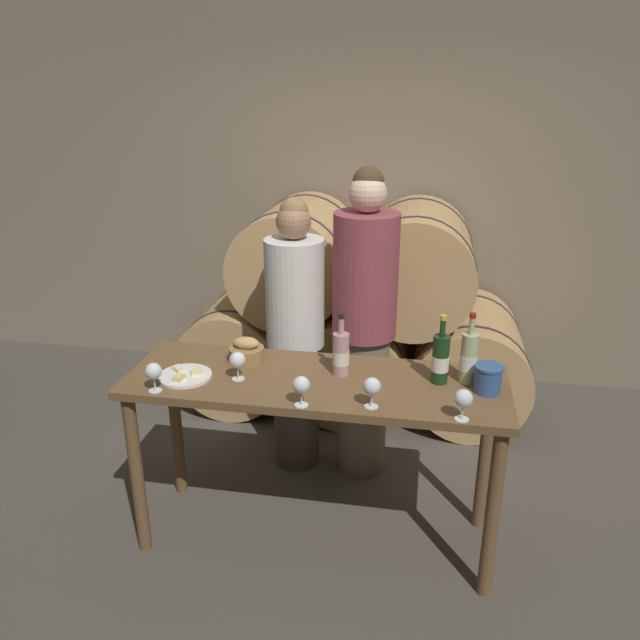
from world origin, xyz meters
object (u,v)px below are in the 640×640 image
(person_left, at_px, (295,336))
(person_right, at_px, (364,327))
(cheese_plate, at_px, (185,375))
(wine_glass_far_right, at_px, (463,399))
(wine_glass_far_left, at_px, (153,372))
(wine_bottle_red, at_px, (440,359))
(blue_crock, at_px, (488,378))
(wine_bottle_rose, at_px, (341,354))
(tasting_table, at_px, (316,404))
(wine_glass_center, at_px, (301,386))
(bread_basket, at_px, (247,352))
(wine_glass_right, at_px, (372,387))
(wine_bottle_white, at_px, (469,358))
(wine_glass_left, at_px, (237,361))

(person_left, bearing_deg, person_right, -0.00)
(cheese_plate, height_order, wine_glass_far_right, wine_glass_far_right)
(person_right, relative_size, wine_glass_far_left, 13.14)
(wine_bottle_red, xyz_separation_m, blue_crock, (0.21, -0.06, -0.05))
(cheese_plate, relative_size, wine_glass_far_right, 1.83)
(wine_bottle_rose, bearing_deg, wine_glass_far_left, -158.04)
(tasting_table, bearing_deg, person_left, 110.06)
(blue_crock, bearing_deg, wine_glass_center, -161.21)
(cheese_plate, distance_m, wine_glass_far_left, 0.20)
(wine_bottle_red, relative_size, bread_basket, 1.90)
(person_right, distance_m, wine_glass_far_right, 1.06)
(cheese_plate, height_order, wine_glass_right, wine_glass_right)
(wine_bottle_white, height_order, wine_glass_center, wine_bottle_white)
(tasting_table, relative_size, wine_glass_left, 13.01)
(wine_bottle_rose, bearing_deg, wine_bottle_red, -0.04)
(person_right, xyz_separation_m, wine_glass_far_left, (-0.84, -0.91, 0.08))
(blue_crock, xyz_separation_m, wine_glass_far_left, (-1.47, -0.26, 0.03))
(wine_bottle_rose, distance_m, wine_glass_right, 0.34)
(tasting_table, height_order, blue_crock, blue_crock)
(wine_bottle_white, distance_m, cheese_plate, 1.32)
(tasting_table, relative_size, bread_basket, 10.31)
(person_left, xyz_separation_m, bread_basket, (-0.13, -0.53, 0.12))
(wine_bottle_white, distance_m, wine_glass_far_left, 1.43)
(blue_crock, bearing_deg, person_right, 133.67)
(wine_bottle_red, bearing_deg, tasting_table, -172.80)
(tasting_table, relative_size, wine_glass_right, 13.01)
(wine_bottle_rose, bearing_deg, wine_glass_left, -163.21)
(person_left, xyz_separation_m, wine_bottle_red, (0.81, -0.59, 0.19))
(wine_bottle_white, relative_size, wine_glass_right, 2.48)
(wine_glass_left, bearing_deg, person_left, 81.32)
(wine_bottle_red, distance_m, wine_bottle_white, 0.13)
(person_right, height_order, wine_glass_center, person_right)
(blue_crock, bearing_deg, wine_bottle_red, 163.14)
(person_left, bearing_deg, wine_bottle_red, -36.16)
(bread_basket, bearing_deg, tasting_table, -19.58)
(wine_bottle_red, bearing_deg, blue_crock, -16.86)
(blue_crock, relative_size, wine_glass_far_right, 0.94)
(wine_bottle_rose, height_order, wine_glass_far_right, wine_bottle_rose)
(wine_glass_left, height_order, wine_glass_right, same)
(tasting_table, xyz_separation_m, blue_crock, (0.78, 0.01, 0.20))
(wine_bottle_white, height_order, cheese_plate, wine_bottle_white)
(cheese_plate, height_order, wine_glass_far_left, wine_glass_far_left)
(blue_crock, xyz_separation_m, wine_glass_center, (-0.79, -0.27, 0.03))
(wine_bottle_red, xyz_separation_m, wine_glass_center, (-0.58, -0.33, -0.02))
(tasting_table, bearing_deg, person_right, 77.00)
(wine_bottle_white, xyz_separation_m, bread_basket, (-1.07, 0.04, -0.07))
(tasting_table, relative_size, wine_glass_far_right, 13.01)
(wine_bottle_white, xyz_separation_m, wine_glass_right, (-0.41, -0.32, -0.03))
(person_right, distance_m, wine_glass_right, 0.90)
(wine_glass_far_right, bearing_deg, person_right, 118.77)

